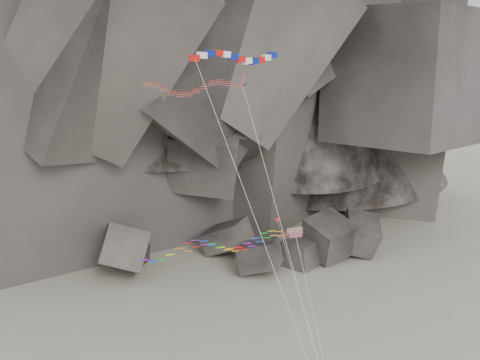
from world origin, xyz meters
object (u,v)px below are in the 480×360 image
object	(u,v)px
parafoil_kite	(215,245)
pennant_kite	(293,277)
delta_kite	(189,87)
banner_kite	(236,59)

from	to	relation	value
parafoil_kite	pennant_kite	world-z (taller)	pennant_kite
delta_kite	banner_kite	bearing A→B (deg)	-25.70
banner_kite	parafoil_kite	distance (m)	16.28
banner_kite	pennant_kite	size ratio (longest dim) A/B	1.88
delta_kite	banner_kite	world-z (taller)	banner_kite
pennant_kite	parafoil_kite	bearing A→B (deg)	155.88
banner_kite	parafoil_kite	world-z (taller)	banner_kite
delta_kite	pennant_kite	bearing A→B (deg)	-29.76
delta_kite	parafoil_kite	world-z (taller)	delta_kite
parafoil_kite	pennant_kite	distance (m)	7.61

